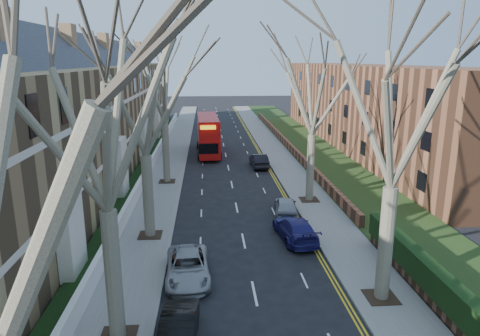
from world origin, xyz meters
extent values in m
cube|color=slate|center=(-6.00, 39.00, 0.06)|extent=(3.00, 102.00, 0.12)
cube|color=slate|center=(6.00, 39.00, 0.06)|extent=(3.00, 102.00, 0.12)
cube|color=olive|center=(-13.80, 31.00, 5.00)|extent=(9.00, 78.00, 10.00)
cube|color=#292A32|center=(-13.80, 31.00, 11.00)|extent=(4.67, 78.00, 4.67)
cube|color=white|center=(-9.35, 31.00, 3.50)|extent=(0.12, 78.00, 0.35)
cube|color=white|center=(-9.35, 31.00, 7.00)|extent=(0.12, 78.00, 0.35)
cube|color=brown|center=(17.50, 43.00, 5.00)|extent=(8.00, 54.00, 10.00)
cube|color=brown|center=(7.70, 43.00, 0.57)|extent=(0.35, 54.00, 0.90)
cube|color=white|center=(-7.65, 31.00, 0.62)|extent=(0.30, 78.00, 1.00)
cube|color=#1F3814|center=(10.50, 39.00, 0.15)|extent=(6.00, 102.00, 0.06)
cylinder|color=brown|center=(-5.70, 6.00, 2.75)|extent=(0.64, 0.64, 5.25)
cylinder|color=brown|center=(-5.70, 16.00, 2.66)|extent=(0.64, 0.64, 5.07)
cube|color=#2D2116|center=(-5.70, 16.00, 0.14)|extent=(1.40, 1.40, 0.05)
cylinder|color=brown|center=(-5.70, 28.00, 2.75)|extent=(0.60, 0.60, 5.25)
cube|color=#2D2116|center=(-5.70, 28.00, 0.14)|extent=(1.40, 1.40, 0.05)
cylinder|color=brown|center=(5.70, 8.00, 2.75)|extent=(0.64, 0.64, 5.25)
cube|color=#2D2116|center=(5.70, 8.00, 0.14)|extent=(1.40, 1.40, 0.05)
cylinder|color=brown|center=(5.70, 22.00, 2.66)|extent=(0.60, 0.60, 5.07)
cube|color=#2D2116|center=(5.70, 22.00, 0.14)|extent=(1.40, 1.40, 0.05)
cube|color=#B50F0C|center=(-1.97, 39.77, 1.35)|extent=(2.61, 10.11, 2.01)
cube|color=#B50F0C|center=(-1.97, 39.77, 3.27)|extent=(2.59, 9.61, 1.83)
cube|color=black|center=(-1.97, 39.77, 1.76)|extent=(2.60, 9.31, 0.82)
cube|color=black|center=(-1.97, 39.77, 3.36)|extent=(2.60, 9.11, 0.82)
imported|color=black|center=(-3.32, 5.35, 0.64)|extent=(1.58, 3.94, 1.27)
imported|color=#96979B|center=(-3.16, 10.62, 0.64)|extent=(2.36, 4.72, 1.28)
imported|color=navy|center=(3.15, 14.99, 0.68)|extent=(2.37, 4.87, 1.37)
imported|color=#95979D|center=(3.34, 19.21, 0.65)|extent=(2.01, 4.00, 1.31)
imported|color=black|center=(3.12, 33.03, 0.69)|extent=(1.66, 4.26, 1.38)
camera|label=1|loc=(-2.07, -8.89, 10.67)|focal=32.00mm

